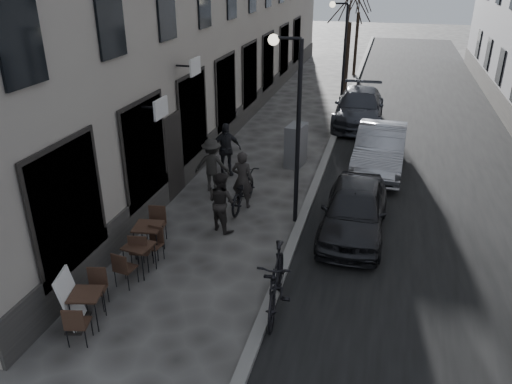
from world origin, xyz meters
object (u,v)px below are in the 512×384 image
at_px(bistro_set_b, 140,256).
at_px(pedestrian_far, 225,149).
at_px(sign_board, 72,304).
at_px(bicycle, 243,190).
at_px(moped, 276,281).
at_px(tree_near, 351,6).
at_px(bistro_set_c, 149,237).
at_px(car_near, 354,210).
at_px(car_far, 359,107).
at_px(pedestrian_mid, 212,165).
at_px(car_mid, 380,149).
at_px(streetlamp_near, 292,112).
at_px(bistro_set_a, 87,305).
at_px(pedestrian_near, 221,202).
at_px(streetlamp_far, 341,45).
at_px(utility_cabinet, 296,145).

bearing_deg(bistro_set_b, pedestrian_far, 97.64).
xyz_separation_m(bistro_set_b, sign_board, (-0.45, -2.03, 0.03)).
distance_m(bicycle, moped, 4.95).
relative_size(tree_near, bistro_set_c, 3.38).
bearing_deg(car_near, car_far, 94.43).
bearing_deg(car_near, pedestrian_far, 147.36).
bearing_deg(moped, sign_board, -163.72).
relative_size(bicycle, pedestrian_mid, 1.19).
xyz_separation_m(car_near, car_mid, (0.48, 4.91, 0.07)).
bearing_deg(pedestrian_mid, sign_board, 76.36).
relative_size(streetlamp_near, bistro_set_a, 3.34).
bearing_deg(bistro_set_c, moped, -28.90).
relative_size(bistro_set_b, pedestrian_far, 0.83).
relative_size(streetlamp_near, bistro_set_b, 3.33).
xyz_separation_m(car_near, moped, (-1.29, -3.71, -0.00)).
distance_m(bistro_set_c, sign_board, 2.84).
relative_size(pedestrian_near, car_near, 0.41).
relative_size(sign_board, pedestrian_near, 0.71).
height_order(tree_near, sign_board, tree_near).
distance_m(sign_board, pedestrian_near, 4.83).
distance_m(streetlamp_far, pedestrian_mid, 11.18).
bearing_deg(streetlamp_near, pedestrian_far, 135.28).
relative_size(car_mid, car_far, 0.90).
height_order(bistro_set_b, moped, moped).
relative_size(pedestrian_near, pedestrian_far, 0.91).
distance_m(bistro_set_a, sign_board, 0.30).
bearing_deg(streetlamp_near, bistro_set_a, -118.98).
bearing_deg(pedestrian_far, pedestrian_near, -105.60).
bearing_deg(sign_board, car_mid, 46.72).
xyz_separation_m(tree_near, bistro_set_a, (-3.09, -20.45, -4.22)).
relative_size(sign_board, pedestrian_far, 0.65).
bearing_deg(bistro_set_a, pedestrian_near, 59.81).
xyz_separation_m(pedestrian_near, car_far, (2.85, 11.07, -0.08)).
relative_size(bistro_set_a, utility_cabinet, 1.01).
distance_m(streetlamp_far, bistro_set_b, 15.99).
height_order(streetlamp_near, moped, streetlamp_near).
distance_m(sign_board, car_far, 16.23).
xyz_separation_m(tree_near, car_mid, (2.22, -10.38, -3.89)).
xyz_separation_m(pedestrian_far, car_far, (3.95, 7.32, -0.17)).
xyz_separation_m(bistro_set_a, pedestrian_near, (1.34, 4.45, 0.39)).
height_order(streetlamp_far, car_near, streetlamp_far).
distance_m(tree_near, car_far, 6.39).
xyz_separation_m(sign_board, car_near, (5.12, 5.24, 0.22)).
bearing_deg(tree_near, pedestrian_mid, -101.95).
xyz_separation_m(bistro_set_c, utility_cabinet, (2.37, 6.96, 0.25)).
distance_m(streetlamp_near, pedestrian_far, 4.51).
bearing_deg(moped, bistro_set_a, -163.26).
distance_m(sign_board, car_mid, 11.60).
relative_size(streetlamp_far, moped, 2.20).
height_order(sign_board, bicycle, sign_board).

